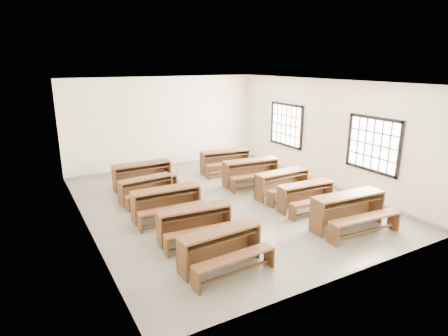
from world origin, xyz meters
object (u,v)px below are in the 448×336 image
desk_set_3 (146,188)px  desk_set_4 (143,174)px  desk_set_2 (167,201)px  desk_set_8 (251,170)px  desk_set_7 (283,182)px  desk_set_1 (195,221)px  desk_set_0 (221,246)px  desk_set_6 (307,194)px  desk_set_9 (226,160)px  desk_set_5 (349,209)px

desk_set_3 → desk_set_4: (0.25, 1.09, 0.07)m
desk_set_2 → desk_set_4: size_ratio=0.97×
desk_set_3 → desk_set_8: (3.27, -0.21, 0.07)m
desk_set_7 → desk_set_1: bearing=-162.2°
desk_set_0 → desk_set_1: bearing=83.9°
desk_set_0 → desk_set_7: desk_set_7 is taller
desk_set_0 → desk_set_4: (0.13, 5.09, 0.03)m
desk_set_2 → desk_set_6: bearing=-18.9°
desk_set_8 → desk_set_2: bearing=-154.3°
desk_set_2 → desk_set_4: 2.48m
desk_set_9 → desk_set_8: bearing=-82.7°
desk_set_1 → desk_set_9: bearing=58.0°
desk_set_8 → desk_set_7: bearing=-76.4°
desk_set_4 → desk_set_6: desk_set_4 is taller
desk_set_6 → desk_set_8: 2.40m
desk_set_2 → desk_set_7: size_ratio=1.01×
desk_set_2 → desk_set_6: size_ratio=1.07×
desk_set_1 → desk_set_9: 5.14m
desk_set_5 → desk_set_8: (-0.20, 3.74, -0.01)m
desk_set_0 → desk_set_7: size_ratio=0.99×
desk_set_2 → desk_set_3: 1.38m
desk_set_2 → desk_set_3: size_ratio=1.10×
desk_set_5 → desk_set_8: desk_set_5 is taller
desk_set_7 → desk_set_8: 1.36m
desk_set_3 → desk_set_4: 1.12m
desk_set_5 → desk_set_3: bearing=135.6°
desk_set_0 → desk_set_9: 6.21m
desk_set_2 → desk_set_8: size_ratio=0.92×
desk_set_0 → desk_set_9: bearing=56.1°
desk_set_1 → desk_set_2: size_ratio=0.97×
desk_set_2 → desk_set_7: bearing=-1.7°
desk_set_2 → desk_set_9: bearing=42.0°
desk_set_4 → desk_set_9: bearing=4.3°
desk_set_0 → desk_set_9: (3.14, 5.36, 0.03)m
desk_set_0 → desk_set_5: desk_set_5 is taller
desk_set_5 → desk_set_9: (-0.22, 5.31, -0.02)m
desk_set_7 → desk_set_9: bearing=91.9°
desk_set_8 → desk_set_9: desk_set_8 is taller
desk_set_7 → desk_set_2: bearing=174.8°
desk_set_3 → desk_set_7: (3.46, -1.55, 0.05)m
desk_set_8 → desk_set_0: bearing=-124.1°
desk_set_1 → desk_set_2: bearing=99.2°
desk_set_0 → desk_set_2: size_ratio=0.98×
desk_set_4 → desk_set_8: desk_set_8 is taller
desk_set_2 → desk_set_9: (3.18, 2.74, 0.01)m
desk_set_1 → desk_set_7: bearing=24.9°
desk_set_0 → desk_set_8: desk_set_8 is taller
desk_set_0 → desk_set_2: 2.62m
desk_set_4 → desk_set_5: bearing=-58.2°
desk_set_2 → desk_set_3: (-0.07, 1.38, -0.05)m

